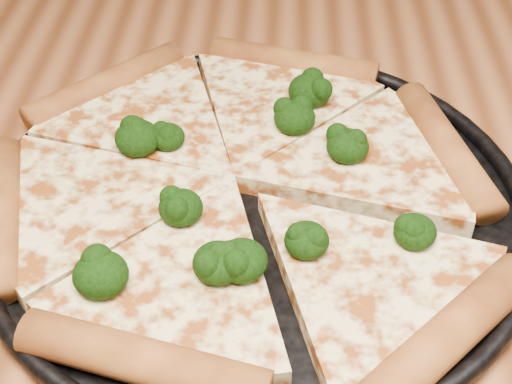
{
  "coord_description": "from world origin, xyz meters",
  "views": [
    {
      "loc": [
        -0.07,
        -0.3,
        1.12
      ],
      "look_at": [
        -0.08,
        0.09,
        0.77
      ],
      "focal_mm": 51.62,
      "sensor_mm": 36.0,
      "label": 1
    }
  ],
  "objects": [
    {
      "name": "pizza_pan",
      "position": [
        -0.08,
        0.09,
        0.76
      ],
      "size": [
        0.4,
        0.4,
        0.02
      ],
      "color": "black",
      "rests_on": "dining_table"
    },
    {
      "name": "pizza",
      "position": [
        -0.1,
        0.1,
        0.77
      ],
      "size": [
        0.39,
        0.39,
        0.03
      ],
      "rotation": [
        0.0,
        0.0,
        -0.26
      ],
      "color": "#FBE099",
      "rests_on": "pizza_pan"
    },
    {
      "name": "broccoli_florets",
      "position": [
        -0.09,
        0.08,
        0.78
      ],
      "size": [
        0.23,
        0.24,
        0.03
      ],
      "color": "black",
      "rests_on": "pizza"
    }
  ]
}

